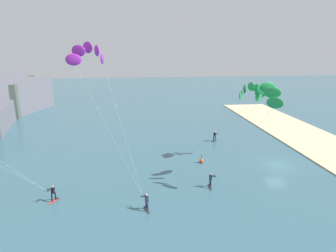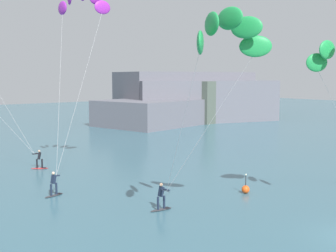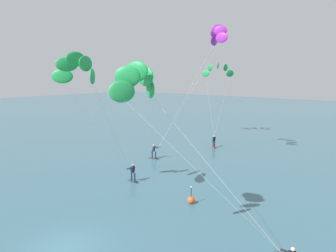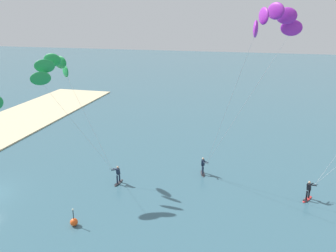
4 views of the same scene
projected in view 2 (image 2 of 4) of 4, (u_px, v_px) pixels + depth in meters
The scene contains 4 objects.
kitesurfer_nearshore at pixel (226, 41), 21.05m from camera, with size 5.21×6.59×11.41m.
kitesurfer_far_out at pixel (81, 9), 34.75m from camera, with size 7.86×7.42×15.31m.
marker_buoy at pixel (246, 189), 30.06m from camera, with size 0.56×0.56×1.38m.
distant_headland at pixel (197, 101), 81.77m from camera, with size 41.20×20.12×8.99m.
Camera 2 is at (-20.68, -9.77, 8.04)m, focal length 46.22 mm.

